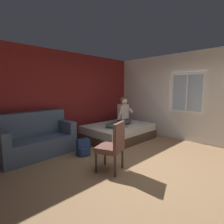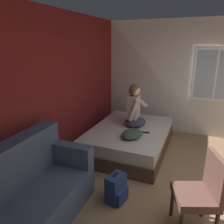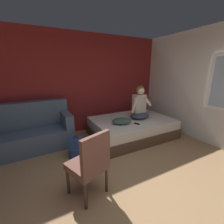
{
  "view_description": "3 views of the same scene",
  "coord_description": "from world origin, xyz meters",
  "px_view_note": "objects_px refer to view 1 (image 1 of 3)",
  "views": [
    {
      "loc": [
        -2.88,
        -1.74,
        1.6
      ],
      "look_at": [
        0.45,
        1.58,
        0.98
      ],
      "focal_mm": 28.0,
      "sensor_mm": 36.0,
      "label": 1
    },
    {
      "loc": [
        -2.92,
        0.69,
        2.15
      ],
      "look_at": [
        0.03,
        1.9,
        1.15
      ],
      "focal_mm": 35.0,
      "sensor_mm": 36.0,
      "label": 2
    },
    {
      "loc": [
        -1.11,
        -1.16,
        1.75
      ],
      "look_at": [
        0.33,
        1.61,
        0.86
      ],
      "focal_mm": 24.0,
      "sensor_mm": 36.0,
      "label": 3
    }
  ],
  "objects_px": {
    "person_seated": "(124,113)",
    "throw_pillow": "(113,125)",
    "side_chair": "(113,145)",
    "couch": "(36,139)",
    "bed": "(118,132)",
    "cell_phone": "(125,127)",
    "backpack": "(83,148)"
  },
  "relations": [
    {
      "from": "couch",
      "to": "person_seated",
      "type": "xyz_separation_m",
      "value": [
        2.59,
        -0.54,
        0.44
      ]
    },
    {
      "from": "bed",
      "to": "side_chair",
      "type": "relative_size",
      "value": 2.14
    },
    {
      "from": "couch",
      "to": "person_seated",
      "type": "relative_size",
      "value": 1.97
    },
    {
      "from": "throw_pillow",
      "to": "cell_phone",
      "type": "relative_size",
      "value": 3.33
    },
    {
      "from": "couch",
      "to": "throw_pillow",
      "type": "relative_size",
      "value": 3.6
    },
    {
      "from": "bed",
      "to": "person_seated",
      "type": "height_order",
      "value": "person_seated"
    },
    {
      "from": "couch",
      "to": "person_seated",
      "type": "height_order",
      "value": "person_seated"
    },
    {
      "from": "couch",
      "to": "backpack",
      "type": "distance_m",
      "value": 1.16
    },
    {
      "from": "person_seated",
      "to": "throw_pillow",
      "type": "distance_m",
      "value": 0.72
    },
    {
      "from": "throw_pillow",
      "to": "person_seated",
      "type": "bearing_deg",
      "value": 13.57
    },
    {
      "from": "bed",
      "to": "person_seated",
      "type": "relative_size",
      "value": 2.39
    },
    {
      "from": "backpack",
      "to": "side_chair",
      "type": "bearing_deg",
      "value": -94.05
    },
    {
      "from": "side_chair",
      "to": "throw_pillow",
      "type": "relative_size",
      "value": 2.04
    },
    {
      "from": "throw_pillow",
      "to": "couch",
      "type": "bearing_deg",
      "value": 160.36
    },
    {
      "from": "throw_pillow",
      "to": "side_chair",
      "type": "bearing_deg",
      "value": -135.39
    },
    {
      "from": "cell_phone",
      "to": "throw_pillow",
      "type": "bearing_deg",
      "value": 134.09
    },
    {
      "from": "side_chair",
      "to": "person_seated",
      "type": "bearing_deg",
      "value": 36.23
    },
    {
      "from": "backpack",
      "to": "throw_pillow",
      "type": "relative_size",
      "value": 0.95
    },
    {
      "from": "backpack",
      "to": "throw_pillow",
      "type": "xyz_separation_m",
      "value": [
        1.16,
        0.14,
        0.36
      ]
    },
    {
      "from": "backpack",
      "to": "cell_phone",
      "type": "height_order",
      "value": "cell_phone"
    },
    {
      "from": "backpack",
      "to": "person_seated",
      "type": "bearing_deg",
      "value": 9.26
    },
    {
      "from": "couch",
      "to": "cell_phone",
      "type": "distance_m",
      "value": 2.43
    },
    {
      "from": "person_seated",
      "to": "throw_pillow",
      "type": "bearing_deg",
      "value": -166.43
    },
    {
      "from": "couch",
      "to": "backpack",
      "type": "height_order",
      "value": "couch"
    },
    {
      "from": "person_seated",
      "to": "throw_pillow",
      "type": "height_order",
      "value": "person_seated"
    },
    {
      "from": "side_chair",
      "to": "backpack",
      "type": "xyz_separation_m",
      "value": [
        0.08,
        1.08,
        -0.34
      ]
    },
    {
      "from": "side_chair",
      "to": "backpack",
      "type": "relative_size",
      "value": 2.14
    },
    {
      "from": "bed",
      "to": "throw_pillow",
      "type": "bearing_deg",
      "value": -156.55
    },
    {
      "from": "throw_pillow",
      "to": "cell_phone",
      "type": "xyz_separation_m",
      "value": [
        0.32,
        -0.18,
        -0.07
      ]
    },
    {
      "from": "couch",
      "to": "throw_pillow",
      "type": "xyz_separation_m",
      "value": [
        1.95,
        -0.7,
        0.16
      ]
    },
    {
      "from": "bed",
      "to": "backpack",
      "type": "height_order",
      "value": "bed"
    },
    {
      "from": "person_seated",
      "to": "side_chair",
      "type": "bearing_deg",
      "value": -143.77
    }
  ]
}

